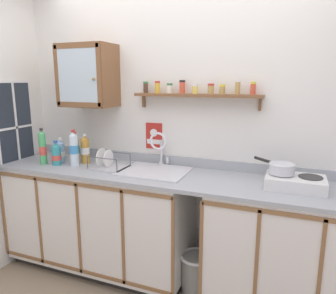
# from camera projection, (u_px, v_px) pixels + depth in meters

# --- Properties ---
(back_wall) EXTENTS (3.62, 0.07, 2.68)m
(back_wall) POSITION_uv_depth(u_px,v_px,m) (182.00, 121.00, 2.74)
(back_wall) COLOR silver
(back_wall) RESTS_ON ground
(lower_cabinet_run) EXTENTS (1.66, 0.61, 0.93)m
(lower_cabinet_run) POSITION_uv_depth(u_px,v_px,m) (100.00, 219.00, 2.87)
(lower_cabinet_run) COLOR black
(lower_cabinet_run) RESTS_ON ground
(lower_cabinet_run_right) EXTENTS (1.15, 0.61, 0.93)m
(lower_cabinet_run_right) POSITION_uv_depth(u_px,v_px,m) (288.00, 253.00, 2.29)
(lower_cabinet_run_right) COLOR black
(lower_cabinet_run_right) RESTS_ON ground
(countertop) EXTENTS (2.98, 0.63, 0.03)m
(countertop) POSITION_uv_depth(u_px,v_px,m) (169.00, 176.00, 2.53)
(countertop) COLOR #9EA3A8
(countertop) RESTS_ON lower_cabinet_run
(backsplash) EXTENTS (2.98, 0.02, 0.08)m
(backsplash) POSITION_uv_depth(u_px,v_px,m) (181.00, 161.00, 2.78)
(backsplash) COLOR #9EA3A8
(backsplash) RESTS_ON countertop
(sink) EXTENTS (0.54, 0.48, 0.45)m
(sink) POSITION_uv_depth(u_px,v_px,m) (155.00, 175.00, 2.61)
(sink) COLOR silver
(sink) RESTS_ON countertop
(hot_plate_stove) EXTENTS (0.39, 0.27, 0.09)m
(hot_plate_stove) POSITION_uv_depth(u_px,v_px,m) (295.00, 182.00, 2.19)
(hot_plate_stove) COLOR silver
(hot_plate_stove) RESTS_ON countertop
(saucepan) EXTENTS (0.30, 0.27, 0.07)m
(saucepan) POSITION_uv_depth(u_px,v_px,m) (281.00, 168.00, 2.23)
(saucepan) COLOR silver
(saucepan) RESTS_ON hot_plate_stove
(bottle_water_blue_0) EXTENTS (0.08, 0.08, 0.22)m
(bottle_water_blue_0) POSITION_uv_depth(u_px,v_px,m) (61.00, 151.00, 2.90)
(bottle_water_blue_0) COLOR #8CB7E0
(bottle_water_blue_0) RESTS_ON countertop
(bottle_opaque_white_1) EXTENTS (0.08, 0.08, 0.28)m
(bottle_opaque_white_1) POSITION_uv_depth(u_px,v_px,m) (75.00, 148.00, 2.87)
(bottle_opaque_white_1) COLOR white
(bottle_opaque_white_1) RESTS_ON countertop
(bottle_soda_green_2) EXTENTS (0.06, 0.06, 0.32)m
(bottle_soda_green_2) POSITION_uv_depth(u_px,v_px,m) (43.00, 148.00, 2.81)
(bottle_soda_green_2) COLOR #4CB266
(bottle_soda_green_2) RESTS_ON countertop
(bottle_water_clear_3) EXTENTS (0.08, 0.08, 0.32)m
(bottle_water_clear_3) POSITION_uv_depth(u_px,v_px,m) (74.00, 149.00, 2.76)
(bottle_water_clear_3) COLOR silver
(bottle_water_clear_3) RESTS_ON countertop
(bottle_detergent_teal_4) EXTENTS (0.08, 0.08, 0.22)m
(bottle_detergent_teal_4) POSITION_uv_depth(u_px,v_px,m) (56.00, 154.00, 2.79)
(bottle_detergent_teal_4) COLOR teal
(bottle_detergent_teal_4) RESTS_ON countertop
(bottle_juice_amber_5) EXTENTS (0.08, 0.08, 0.27)m
(bottle_juice_amber_5) POSITION_uv_depth(u_px,v_px,m) (85.00, 150.00, 2.85)
(bottle_juice_amber_5) COLOR gold
(bottle_juice_amber_5) RESTS_ON countertop
(dish_rack) EXTENTS (0.30, 0.24, 0.17)m
(dish_rack) POSITION_uv_depth(u_px,v_px,m) (108.00, 164.00, 2.70)
(dish_rack) COLOR #B2B2B7
(dish_rack) RESTS_ON countertop
(wall_cabinet) EXTENTS (0.47, 0.33, 0.54)m
(wall_cabinet) POSITION_uv_depth(u_px,v_px,m) (88.00, 76.00, 2.79)
(wall_cabinet) COLOR brown
(spice_shelf) EXTENTS (1.05, 0.14, 0.23)m
(spice_shelf) POSITION_uv_depth(u_px,v_px,m) (196.00, 93.00, 2.55)
(spice_shelf) COLOR brown
(warning_sign) EXTENTS (0.15, 0.01, 0.23)m
(warning_sign) POSITION_uv_depth(u_px,v_px,m) (154.00, 136.00, 2.83)
(warning_sign) COLOR #B2261E
(window) EXTENTS (0.03, 0.62, 0.85)m
(window) POSITION_uv_depth(u_px,v_px,m) (6.00, 129.00, 2.85)
(window) COLOR #262D38
(trash_bin) EXTENTS (0.27, 0.27, 0.34)m
(trash_bin) POSITION_uv_depth(u_px,v_px,m) (196.00, 273.00, 2.55)
(trash_bin) COLOR gray
(trash_bin) RESTS_ON ground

